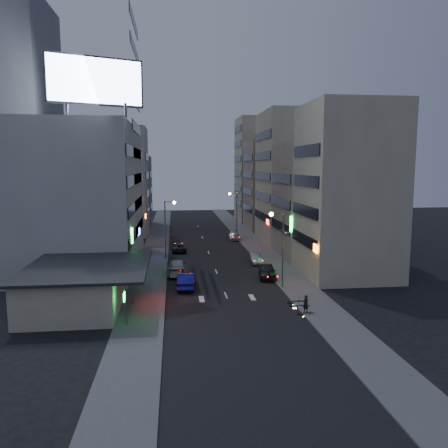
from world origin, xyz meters
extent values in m
plane|color=black|center=(0.00, 0.00, 0.00)|extent=(180.00, 180.00, 0.00)
cube|color=#4C4C4F|center=(-8.00, 30.00, 0.06)|extent=(4.00, 120.00, 0.12)
cube|color=#4C4C4F|center=(8.00, 30.00, 0.06)|extent=(4.00, 120.00, 0.12)
cube|color=#BEB495|center=(-14.00, 2.00, 1.80)|extent=(8.00, 12.00, 3.60)
cube|color=black|center=(-13.00, 2.00, 3.75)|extent=(11.00, 13.00, 0.25)
cube|color=black|center=(-8.90, 2.00, 3.10)|extent=(0.12, 4.00, 0.90)
cube|color=#FF1E14|center=(-8.82, 2.00, 3.10)|extent=(0.04, 3.70, 0.70)
cube|color=#B1B1AC|center=(-17.00, 20.00, 9.00)|extent=(14.00, 24.00, 18.00)
cube|color=gray|center=(-26.00, 23.00, 17.00)|extent=(10.00, 14.00, 34.00)
cube|color=#BEB495|center=(15.00, 10.50, 10.00)|extent=(10.00, 11.00, 20.00)
cube|color=tan|center=(15.50, 22.00, 8.00)|extent=(11.00, 12.00, 16.00)
cube|color=#BEB495|center=(15.00, 35.00, 11.00)|extent=(10.00, 14.00, 22.00)
cube|color=#B1B1AC|center=(-15.50, 45.00, 10.00)|extent=(11.00, 10.00, 20.00)
cube|color=gray|center=(-16.00, 58.00, 7.50)|extent=(12.00, 10.00, 15.00)
cube|color=tan|center=(15.50, 50.00, 9.00)|extent=(11.00, 12.00, 18.00)
cube|color=#BEB495|center=(16.00, 64.00, 12.00)|extent=(12.00, 12.00, 24.00)
cylinder|color=#595B60|center=(-16.00, 10.00, 18.75)|extent=(0.30, 0.30, 1.50)
cylinder|color=#595B60|center=(-10.00, 10.00, 18.75)|extent=(0.30, 0.30, 1.50)
cube|color=black|center=(-13.00, 10.00, 21.70)|extent=(9.52, 3.75, 5.00)
cube|color=#BFD7FF|center=(-12.92, 9.79, 21.70)|extent=(9.04, 3.34, 4.60)
cylinder|color=#595B60|center=(6.30, 6.00, 4.12)|extent=(0.16, 0.16, 8.00)
cylinder|color=#595B60|center=(5.60, 6.00, 8.02)|extent=(1.40, 0.10, 0.10)
sphere|color=#FFD88C|center=(5.00, 6.00, 7.92)|extent=(0.44, 0.44, 0.44)
cylinder|color=#595B60|center=(-6.30, 22.00, 4.12)|extent=(0.16, 0.16, 8.00)
cylinder|color=#595B60|center=(-5.60, 22.00, 8.02)|extent=(1.40, 0.10, 0.10)
sphere|color=#FFD88C|center=(-5.00, 22.00, 7.92)|extent=(0.44, 0.44, 0.44)
cylinder|color=#595B60|center=(6.30, 40.00, 4.12)|extent=(0.16, 0.16, 8.00)
cylinder|color=#595B60|center=(5.60, 40.00, 8.02)|extent=(1.40, 0.10, 0.10)
sphere|color=#FFD88C|center=(5.00, 40.00, 7.92)|extent=(0.44, 0.44, 0.44)
imported|color=#29292E|center=(5.60, 10.31, 0.79)|extent=(2.48, 4.87, 1.59)
imported|color=#A1A3A9|center=(5.60, 17.90, 0.65)|extent=(1.44, 3.95, 1.29)
imported|color=#2A2A2F|center=(-4.43, 27.35, 0.64)|extent=(2.29, 4.68, 1.28)
imported|color=#A8ACB0|center=(5.45, 37.18, 0.71)|extent=(2.33, 5.05, 1.43)
imported|color=navy|center=(-3.85, 7.08, 0.83)|extent=(2.11, 5.14, 1.65)
imported|color=gray|center=(-4.84, 13.16, 0.86)|extent=(2.43, 5.94, 1.72)
imported|color=black|center=(6.30, -2.28, 0.90)|extent=(0.67, 0.56, 1.56)
camera|label=1|loc=(-5.04, -38.22, 12.88)|focal=35.00mm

